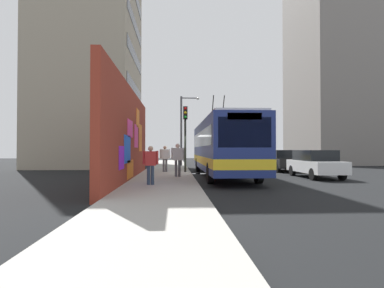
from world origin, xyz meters
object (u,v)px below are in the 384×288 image
(street_lamp, at_px, (183,126))
(parked_car_white, at_px, (315,163))
(pedestrian_near_wall, at_px, (151,162))
(pedestrian_at_curb, at_px, (178,157))
(parked_car_black, at_px, (282,160))
(city_bus, at_px, (222,146))
(traffic_light, at_px, (185,128))
(pedestrian_midblock, at_px, (165,157))
(parked_car_red, at_px, (261,158))

(street_lamp, bearing_deg, parked_car_white, -147.41)
(pedestrian_near_wall, distance_m, pedestrian_at_curb, 4.04)
(parked_car_black, height_order, pedestrian_at_curb, pedestrian_at_curb)
(city_bus, bearing_deg, traffic_light, 51.48)
(pedestrian_midblock, bearing_deg, city_bus, -119.92)
(parked_car_red, height_order, street_lamp, street_lamp)
(city_bus, bearing_deg, parked_car_black, -50.00)
(traffic_light, xyz_separation_m, street_lamp, (8.46, -0.10, 0.79))
(parked_car_black, distance_m, pedestrian_near_wall, 13.47)
(pedestrian_midblock, bearing_deg, traffic_light, -102.28)
(city_bus, xyz_separation_m, street_lamp, (10.17, 2.05, 1.98))
(parked_car_red, distance_m, street_lamp, 7.84)
(parked_car_black, xyz_separation_m, pedestrian_at_curb, (-6.12, 7.87, 0.38))
(parked_car_white, distance_m, parked_car_red, 11.32)
(parked_car_red, relative_size, street_lamp, 0.74)
(parked_car_black, relative_size, traffic_light, 1.00)
(city_bus, xyz_separation_m, parked_car_white, (-1.17, -5.20, -1.02))
(parked_car_white, xyz_separation_m, street_lamp, (11.34, 7.25, 2.99))
(city_bus, relative_size, traffic_light, 2.93)
(parked_car_black, bearing_deg, street_lamp, 51.30)
(parked_car_white, height_order, parked_car_black, same)
(parked_car_white, xyz_separation_m, traffic_light, (2.88, 7.35, 2.20))
(traffic_light, distance_m, street_lamp, 8.50)
(pedestrian_midblock, bearing_deg, street_lamp, -9.90)
(city_bus, xyz_separation_m, parked_car_black, (4.36, -5.20, -1.02))
(parked_car_black, xyz_separation_m, street_lamp, (5.81, 7.25, 2.99))
(city_bus, relative_size, pedestrian_near_wall, 7.82)
(pedestrian_midblock, bearing_deg, parked_car_red, -46.80)
(traffic_light, bearing_deg, pedestrian_midblock, 77.72)
(pedestrian_midblock, distance_m, traffic_light, 2.32)
(parked_car_red, bearing_deg, pedestrian_at_curb, 146.51)
(city_bus, height_order, parked_car_black, city_bus)
(pedestrian_at_curb, bearing_deg, pedestrian_midblock, 12.08)
(parked_car_white, relative_size, pedestrian_at_curb, 2.49)
(parked_car_white, bearing_deg, parked_car_red, -0.00)
(pedestrian_at_curb, distance_m, street_lamp, 12.22)
(parked_car_black, relative_size, pedestrian_near_wall, 2.68)
(pedestrian_at_curb, bearing_deg, pedestrian_near_wall, 163.28)
(pedestrian_at_curb, distance_m, traffic_light, 3.95)
(parked_car_white, xyz_separation_m, parked_car_red, (11.32, -0.00, 0.00))
(parked_car_red, xyz_separation_m, pedestrian_near_wall, (-15.77, 9.03, 0.25))
(parked_car_white, relative_size, parked_car_red, 0.94)
(parked_car_black, bearing_deg, pedestrian_midblock, 105.24)
(parked_car_red, xyz_separation_m, pedestrian_at_curb, (-11.90, 7.87, 0.38))
(city_bus, distance_m, parked_car_white, 5.43)
(pedestrian_near_wall, height_order, street_lamp, street_lamp)
(pedestrian_midblock, xyz_separation_m, street_lamp, (8.17, -1.43, 2.67))
(parked_car_black, distance_m, pedestrian_at_curb, 9.98)
(traffic_light, bearing_deg, pedestrian_at_curb, 171.43)
(city_bus, bearing_deg, pedestrian_at_curb, 123.26)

